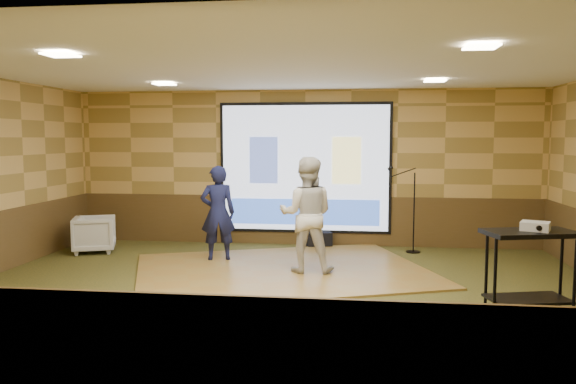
# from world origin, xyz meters

# --- Properties ---
(ground) EXTENTS (9.00, 9.00, 0.00)m
(ground) POSITION_xyz_m (0.00, 0.00, 0.00)
(ground) COLOR #2B3618
(ground) RESTS_ON ground
(room_shell) EXTENTS (9.04, 7.04, 3.02)m
(room_shell) POSITION_xyz_m (0.00, 0.00, 2.09)
(room_shell) COLOR tan
(room_shell) RESTS_ON ground
(wainscot_back) EXTENTS (9.00, 0.04, 0.95)m
(wainscot_back) POSITION_xyz_m (0.00, 3.48, 0.47)
(wainscot_back) COLOR #4E3A1A
(wainscot_back) RESTS_ON ground
(wainscot_front) EXTENTS (9.00, 0.04, 0.95)m
(wainscot_front) POSITION_xyz_m (0.00, -3.48, 0.47)
(wainscot_front) COLOR #4E3A1A
(wainscot_front) RESTS_ON ground
(projector_screen) EXTENTS (3.32, 0.06, 2.52)m
(projector_screen) POSITION_xyz_m (0.00, 3.44, 1.47)
(projector_screen) COLOR black
(projector_screen) RESTS_ON room_shell
(downlight_nw) EXTENTS (0.32, 0.32, 0.02)m
(downlight_nw) POSITION_xyz_m (-2.20, 1.80, 2.97)
(downlight_nw) COLOR #F6E2B9
(downlight_nw) RESTS_ON room_shell
(downlight_ne) EXTENTS (0.32, 0.32, 0.02)m
(downlight_ne) POSITION_xyz_m (2.20, 1.80, 2.97)
(downlight_ne) COLOR #F6E2B9
(downlight_ne) RESTS_ON room_shell
(downlight_sw) EXTENTS (0.32, 0.32, 0.02)m
(downlight_sw) POSITION_xyz_m (-2.20, -1.50, 2.97)
(downlight_sw) COLOR #F6E2B9
(downlight_sw) RESTS_ON room_shell
(downlight_se) EXTENTS (0.32, 0.32, 0.02)m
(downlight_se) POSITION_xyz_m (2.20, -1.50, 2.97)
(downlight_se) COLOR #F6E2B9
(downlight_se) RESTS_ON room_shell
(dance_floor) EXTENTS (5.30, 4.68, 0.03)m
(dance_floor) POSITION_xyz_m (-0.14, 1.20, 0.02)
(dance_floor) COLOR olive
(dance_floor) RESTS_ON ground
(player_left) EXTENTS (0.66, 0.52, 1.59)m
(player_left) POSITION_xyz_m (-1.31, 1.79, 0.83)
(player_left) COLOR #14173E
(player_left) RESTS_ON dance_floor
(player_right) EXTENTS (0.86, 0.67, 1.76)m
(player_right) POSITION_xyz_m (0.24, 1.13, 0.91)
(player_right) COLOR beige
(player_right) RESTS_ON dance_floor
(av_table) EXTENTS (0.99, 0.52, 1.04)m
(av_table) POSITION_xyz_m (2.93, -0.85, 0.74)
(av_table) COLOR black
(av_table) RESTS_ON ground
(projector) EXTENTS (0.37, 0.34, 0.10)m
(projector) POSITION_xyz_m (2.99, -0.83, 1.09)
(projector) COLOR silver
(projector) RESTS_ON av_table
(mic_stand) EXTENTS (0.62, 0.25, 1.57)m
(mic_stand) POSITION_xyz_m (1.98, 2.94, 0.49)
(mic_stand) COLOR black
(mic_stand) RESTS_ON ground
(banquet_chair) EXTENTS (0.93, 0.92, 0.66)m
(banquet_chair) POSITION_xyz_m (-3.74, 2.27, 0.33)
(banquet_chair) COLOR gray
(banquet_chair) RESTS_ON ground
(duffel_bag) EXTENTS (0.52, 0.41, 0.29)m
(duffel_bag) POSITION_xyz_m (0.30, 3.25, 0.14)
(duffel_bag) COLOR black
(duffel_bag) RESTS_ON ground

